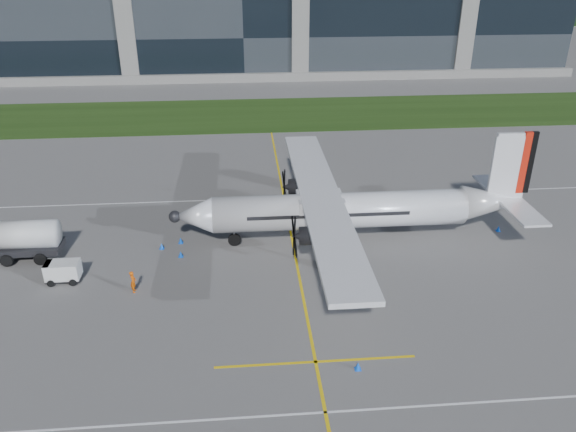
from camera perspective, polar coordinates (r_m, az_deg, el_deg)
ground at (r=75.28m, az=-4.05°, el=8.59°), size 400.00×400.00×0.00m
grass_strip at (r=82.95m, az=-4.17°, el=10.24°), size 400.00×18.00×0.04m
terminal_building at (r=112.87m, az=-4.63°, el=18.28°), size 120.00×20.00×15.00m
tree_line at (r=172.98m, az=-4.83°, el=19.41°), size 400.00×6.00×6.00m
yellow_taxiway_centerline at (r=47.62m, az=0.34°, el=-2.04°), size 0.20×70.00×0.01m
turboprop_aircraft at (r=45.26m, az=6.70°, el=2.57°), size 29.11×30.19×9.06m
baggage_tug at (r=44.29m, az=-21.87°, el=-5.28°), size 2.57×1.54×1.54m
ground_crew_person at (r=41.32m, az=-15.48°, el=-6.30°), size 0.57×0.79×1.90m
safety_cone_nose_port at (r=45.23m, az=-10.85°, el=-3.81°), size 0.36×0.36×0.50m
safety_cone_fwd at (r=46.70m, az=-12.71°, el=-2.99°), size 0.36×0.36×0.50m
safety_cone_stbdwing at (r=61.05m, az=1.35°, el=4.70°), size 0.36×0.36×0.50m
safety_cone_nose_stbd at (r=47.25m, az=-10.85°, el=-2.44°), size 0.36×0.36×0.50m
safety_cone_portwing at (r=33.95m, az=7.12°, el=-14.88°), size 0.36×0.36×0.50m
safety_cone_tail at (r=51.61m, az=20.59°, el=-1.19°), size 0.36×0.36×0.50m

